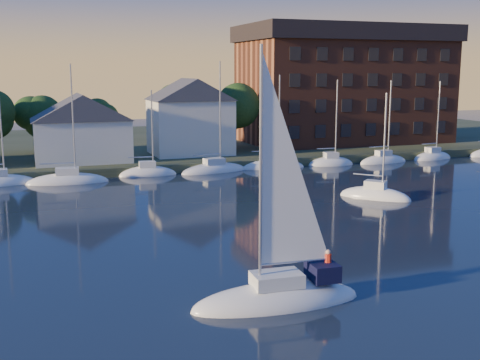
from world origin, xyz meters
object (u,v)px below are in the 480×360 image
hero_sailboat (279,292)px  clubhouse_centre (81,127)px  condo_block (344,84)px  clubhouse_east (190,116)px  drifting_sailboat_right (375,197)px

hero_sailboat → clubhouse_centre: bearing=-80.5°
condo_block → clubhouse_centre: bearing=-168.8°
clubhouse_centre → clubhouse_east: 14.17m
condo_block → hero_sailboat: condo_block is taller
hero_sailboat → drifting_sailboat_right: 27.97m
drifting_sailboat_right → hero_sailboat: bearing=-84.4°
clubhouse_centre → clubhouse_east: bearing=8.1°
clubhouse_centre → drifting_sailboat_right: bearing=-47.6°
condo_block → drifting_sailboat_right: size_ratio=2.84×
condo_block → hero_sailboat: bearing=-122.0°
clubhouse_east → condo_block: bearing=12.9°
condo_block → hero_sailboat: (-34.54, -55.21, -9.20)m
condo_block → drifting_sailboat_right: 39.13m
clubhouse_east → drifting_sailboat_right: bearing=-70.3°
hero_sailboat → condo_block: bearing=-119.1°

